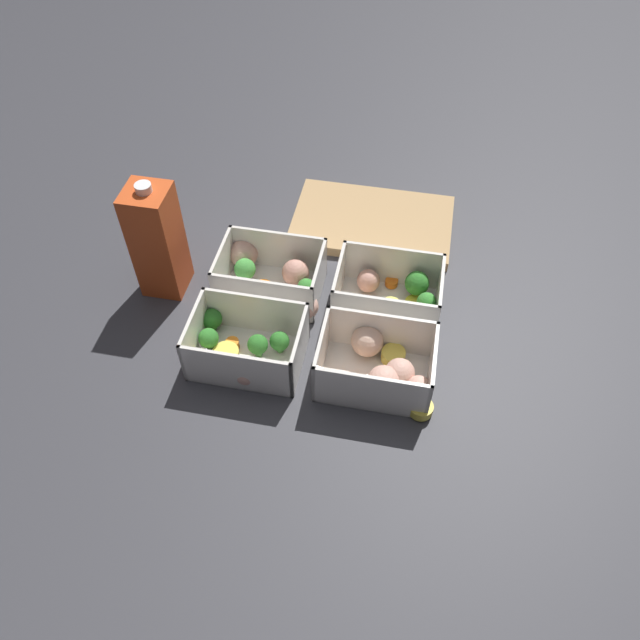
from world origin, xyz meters
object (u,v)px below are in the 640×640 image
object	(u,v)px
container_far_left	(273,277)
juice_carton	(157,241)
container_far_right	(393,295)
container_near_left	(242,346)
container_near_right	(382,368)

from	to	relation	value
container_far_left	juice_carton	size ratio (longest dim) A/B	0.89
container_far_left	container_far_right	world-z (taller)	same
container_near_left	container_near_right	size ratio (longest dim) A/B	0.96
container_far_right	juice_carton	bearing A→B (deg)	-176.77
container_near_left	juice_carton	world-z (taller)	juice_carton
juice_carton	container_near_left	bearing A→B (deg)	-37.00
container_far_left	juice_carton	xyz separation A→B (m)	(-0.17, -0.02, 0.07)
container_near_right	container_far_left	world-z (taller)	same
container_near_right	juice_carton	xyz separation A→B (m)	(-0.37, 0.12, 0.07)
container_near_right	container_near_left	bearing A→B (deg)	-179.72
container_far_left	container_near_left	bearing A→B (deg)	-94.11
container_near_left	container_near_right	bearing A→B (deg)	0.28
container_near_right	container_far_right	distance (m)	0.14
container_far_left	container_far_right	distance (m)	0.19
juice_carton	container_near_right	bearing A→B (deg)	-18.24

